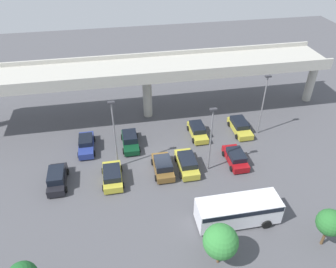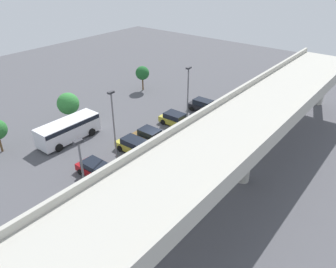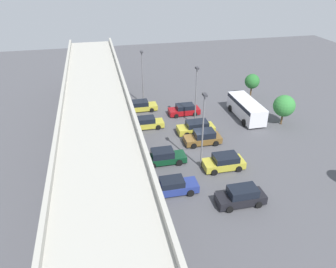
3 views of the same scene
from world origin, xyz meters
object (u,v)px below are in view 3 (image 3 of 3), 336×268
at_px(parked_car_7, 184,110).
at_px(lamp_post_by_overpass, 142,74).
at_px(parked_car_8, 140,106).
at_px(shuttle_bus, 246,108).
at_px(parked_car_2, 224,162).
at_px(parked_car_6, 146,123).
at_px(parked_car_0, 241,196).
at_px(lamp_post_near_aisle, 203,126).
at_px(tree_front_far_right, 252,81).
at_px(parked_car_1, 173,186).
at_px(parked_car_3, 164,157).
at_px(tree_front_centre, 284,106).
at_px(lamp_post_mid_lot, 196,92).
at_px(parked_car_4, 203,137).
at_px(parked_car_5, 196,127).

bearing_deg(parked_car_7, lamp_post_by_overpass, -44.15).
distance_m(parked_car_8, shuttle_bus, 14.93).
bearing_deg(parked_car_2, parked_car_6, -59.53).
bearing_deg(parked_car_0, lamp_post_near_aisle, -75.06).
xyz_separation_m(parked_car_0, parked_car_8, (22.15, 5.79, -0.11)).
bearing_deg(tree_front_far_right, parked_car_7, 106.85).
bearing_deg(shuttle_bus, parked_car_1, -44.70).
distance_m(shuttle_bus, lamp_post_near_aisle, 14.55).
bearing_deg(parked_car_2, shuttle_bus, -124.20).
bearing_deg(lamp_post_by_overpass, parked_car_0, -168.48).
bearing_deg(parked_car_0, parked_car_3, -56.41).
xyz_separation_m(parked_car_3, tree_front_far_right, (14.91, -17.13, 2.00)).
xyz_separation_m(parked_car_0, parked_car_3, (8.04, 5.34, -0.08)).
distance_m(parked_car_0, parked_car_1, 6.25).
xyz_separation_m(tree_front_centre, tree_front_far_right, (9.33, 0.02, 0.11)).
distance_m(parked_car_7, lamp_post_mid_lot, 5.12).
bearing_deg(parked_car_8, parked_car_2, -68.84).
xyz_separation_m(parked_car_4, parked_car_8, (11.03, 5.89, -0.07)).
bearing_deg(parked_car_2, parked_car_5, -86.31).
bearing_deg(parked_car_1, parked_car_7, 71.18).
xyz_separation_m(parked_car_0, shuttle_bus, (16.62, -8.05, 0.66)).
relative_size(parked_car_3, parked_car_5, 1.00).
bearing_deg(parked_car_8, parked_car_7, -25.01).
height_order(parked_car_0, lamp_post_by_overpass, lamp_post_by_overpass).
bearing_deg(parked_car_3, parked_car_6, 93.26).
relative_size(lamp_post_near_aisle, tree_front_centre, 2.05).
xyz_separation_m(parked_car_8, tree_front_centre, (-8.52, -17.61, 1.93)).
relative_size(parked_car_1, tree_front_centre, 1.15).
relative_size(parked_car_2, parked_car_7, 1.00).
relative_size(parked_car_8, lamp_post_mid_lot, 0.60).
relative_size(parked_car_8, lamp_post_near_aisle, 0.57).
bearing_deg(tree_front_centre, lamp_post_by_overpass, 57.55).
xyz_separation_m(parked_car_0, tree_front_far_right, (22.95, -11.79, 1.93)).
distance_m(parked_car_5, parked_car_7, 5.61).
xyz_separation_m(parked_car_6, lamp_post_mid_lot, (-0.47, -6.43, 3.86)).
bearing_deg(tree_front_far_right, lamp_post_mid_lot, 121.57).
bearing_deg(tree_front_far_right, parked_car_1, 139.18).
relative_size(parked_car_2, tree_front_centre, 1.07).
bearing_deg(parked_car_0, parked_car_1, -27.23).
height_order(lamp_post_by_overpass, tree_front_far_right, lamp_post_by_overpass).
height_order(parked_car_5, tree_front_centre, tree_front_centre).
relative_size(parked_car_0, parked_car_6, 1.00).
xyz_separation_m(parked_car_3, lamp_post_by_overpass, (16.24, -0.39, 3.95)).
height_order(parked_car_1, lamp_post_near_aisle, lamp_post_near_aisle).
bearing_deg(parked_car_3, parked_car_1, -92.41).
xyz_separation_m(parked_car_8, lamp_post_mid_lot, (-6.07, -6.40, 3.87)).
height_order(parked_car_3, lamp_post_mid_lot, lamp_post_mid_lot).
bearing_deg(parked_car_0, parked_car_8, -75.34).
bearing_deg(parked_car_6, lamp_post_by_overpass, 83.53).
distance_m(lamp_post_mid_lot, tree_front_centre, 11.64).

